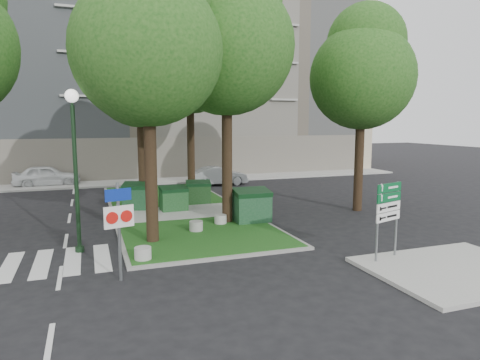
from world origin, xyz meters
name	(u,v)px	position (x,y,z in m)	size (l,w,h in m)	color
ground	(212,260)	(0.00, 0.00, 0.00)	(120.00, 120.00, 0.00)	black
median_island	(177,209)	(0.50, 8.00, 0.06)	(6.00, 16.00, 0.12)	#184F16
median_kerb	(177,210)	(0.50, 8.00, 0.05)	(6.30, 16.30, 0.10)	gray
sidewalk_corner	(456,270)	(6.50, -3.50, 0.06)	(5.00, 4.00, 0.12)	#999993
building_sidewalk	(141,182)	(0.00, 18.50, 0.06)	(42.00, 3.00, 0.12)	#999993
zebra_crossing	(88,259)	(-3.75, 1.50, 0.01)	(5.00, 3.00, 0.01)	silver
apartment_building	(128,79)	(0.00, 26.00, 8.00)	(41.00, 12.00, 16.00)	#C6B694
tree_median_near_left	(149,36)	(-1.41, 2.56, 7.32)	(5.20, 5.20, 10.53)	black
tree_median_near_right	(228,34)	(2.09, 4.56, 7.99)	(5.60, 5.60, 11.46)	black
tree_median_mid	(141,68)	(-0.91, 9.06, 6.98)	(4.80, 4.80, 9.99)	black
tree_median_far	(191,53)	(2.29, 12.06, 8.32)	(5.80, 5.80, 11.93)	black
tree_street_right	(363,67)	(9.09, 5.06, 6.98)	(5.00, 5.00, 10.06)	black
dumpster_a	(138,196)	(-1.34, 8.46, 0.76)	(1.66, 1.38, 1.33)	#0E361A
dumpster_b	(174,199)	(0.26, 7.56, 0.70)	(1.34, 0.97, 1.20)	#124017
dumpster_c	(198,192)	(1.86, 9.00, 0.69)	(1.42, 1.11, 1.20)	black
dumpster_d	(252,205)	(3.00, 4.14, 0.81)	(1.57, 1.12, 1.44)	#123A1E
bollard_left	(143,253)	(-2.10, 0.50, 0.31)	(0.53, 0.53, 0.38)	#ACABA7
bollard_right	(220,219)	(1.60, 4.21, 0.30)	(0.51, 0.51, 0.37)	#ADADA8
bollard_mid	(196,226)	(0.33, 3.38, 0.31)	(0.53, 0.53, 0.38)	gray
litter_bin	(199,189)	(2.47, 11.31, 0.47)	(0.40, 0.40, 0.70)	yellow
street_lamp	(75,151)	(-3.99, 2.37, 3.43)	(0.43, 0.43, 5.45)	black
traffic_sign_pole	(119,218)	(-2.88, -0.84, 1.78)	(0.82, 0.26, 2.77)	slate
directional_sign	(388,209)	(5.15, -2.00, 1.72)	(1.16, 0.40, 2.40)	slate
car_white	(47,176)	(-6.24, 18.96, 0.73)	(1.73, 4.29, 1.46)	white
car_silver	(219,176)	(4.95, 15.50, 0.65)	(1.38, 3.95, 1.30)	#A3A8AB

